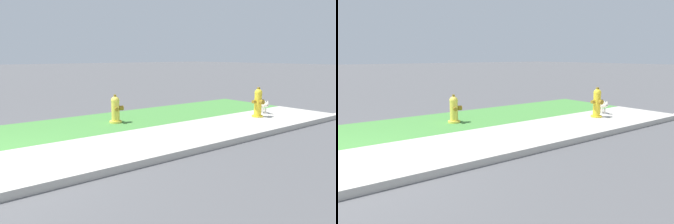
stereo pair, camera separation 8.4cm
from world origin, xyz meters
The scene contains 3 objects.
fire_hydrant_by_grass_verge centered at (3.48, 1.97, 0.34)m, with size 0.36×0.39×0.70m.
fire_hydrant_far_end centered at (6.87, 0.28, 0.39)m, with size 0.38×0.35×0.81m.
small_white_dog centered at (7.47, 0.56, 0.24)m, with size 0.28×0.47×0.40m.
Camera 1 is at (-0.39, -5.09, 1.65)m, focal length 35.00 mm.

